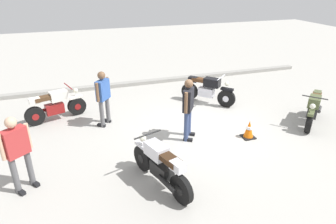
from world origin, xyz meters
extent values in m
plane|color=#ADAAA3|center=(0.00, 0.00, 0.00)|extent=(40.00, 40.00, 0.00)
cube|color=gray|center=(0.00, 4.60, 0.07)|extent=(14.00, 0.30, 0.15)
cylinder|color=black|center=(2.99, -1.20, 0.30)|extent=(0.56, 0.52, 0.60)
cylinder|color=black|center=(4.00, -0.31, 0.30)|extent=(0.56, 0.52, 0.60)
cylinder|color=#333333|center=(2.99, -1.20, 0.30)|extent=(0.28, 0.27, 0.21)
cylinder|color=#333333|center=(4.00, -0.31, 0.30)|extent=(0.28, 0.27, 0.21)
cube|color=#333333|center=(3.53, -0.72, 0.40)|extent=(0.60, 0.58, 0.32)
cube|color=#515B38|center=(3.38, -0.85, 0.80)|extent=(0.63, 0.61, 0.30)
cube|color=#515B38|center=(2.99, -1.20, 0.63)|extent=(0.44, 0.41, 0.08)
cube|color=brown|center=(3.72, -0.56, 0.82)|extent=(0.62, 0.59, 0.12)
cube|color=#515B38|center=(3.95, -0.36, 0.80)|extent=(0.39, 0.38, 0.18)
cylinder|color=#333333|center=(3.95, -0.58, 0.35)|extent=(0.49, 0.45, 0.16)
cylinder|color=#333333|center=(3.14, -1.07, 1.05)|extent=(0.49, 0.55, 0.04)
sphere|color=silver|center=(2.97, -1.22, 0.85)|extent=(0.16, 0.16, 0.16)
cylinder|color=black|center=(-2.17, -1.51, 0.32)|extent=(0.32, 0.64, 0.64)
cylinder|color=black|center=(-1.70, -2.88, 0.32)|extent=(0.32, 0.64, 0.64)
cylinder|color=black|center=(-2.17, -1.51, 0.32)|extent=(0.20, 0.26, 0.22)
cylinder|color=black|center=(-1.70, -2.88, 0.32)|extent=(0.20, 0.26, 0.22)
cube|color=black|center=(-1.92, -2.24, 0.42)|extent=(0.45, 0.62, 0.32)
cube|color=silver|center=(-1.98, -2.05, 0.82)|extent=(0.48, 0.63, 0.30)
cube|color=silver|center=(-2.17, -1.51, 0.67)|extent=(0.29, 0.47, 0.08)
cube|color=#382314|center=(-1.84, -2.48, 0.84)|extent=(0.44, 0.65, 0.12)
cube|color=silver|center=(-1.74, -2.76, 0.82)|extent=(0.31, 0.37, 0.18)
cylinder|color=black|center=(-1.95, -2.68, 0.37)|extent=(0.28, 0.56, 0.16)
cylinder|color=black|center=(-2.09, -1.74, 1.07)|extent=(0.67, 0.26, 0.04)
sphere|color=silver|center=(-2.16, -1.53, 0.87)|extent=(0.16, 0.16, 0.16)
cylinder|color=black|center=(-3.52, 2.27, 0.30)|extent=(0.62, 0.34, 0.60)
cylinder|color=black|center=(-4.80, 1.85, 0.30)|extent=(0.62, 0.34, 0.60)
cylinder|color=maroon|center=(-3.52, 2.27, 0.30)|extent=(0.26, 0.24, 0.21)
cylinder|color=maroon|center=(-4.80, 1.85, 0.30)|extent=(0.26, 0.24, 0.21)
cube|color=maroon|center=(-4.21, 2.05, 0.40)|extent=(0.62, 0.44, 0.32)
cube|color=white|center=(-4.02, 2.11, 0.80)|extent=(0.63, 0.48, 0.30)
cube|color=white|center=(-3.52, 2.27, 0.63)|extent=(0.47, 0.29, 0.08)
cube|color=#4C331E|center=(-4.45, 1.97, 0.82)|extent=(0.65, 0.43, 0.12)
cube|color=white|center=(-4.73, 1.88, 0.80)|extent=(0.37, 0.31, 0.18)
cylinder|color=maroon|center=(-4.64, 2.09, 0.35)|extent=(0.56, 0.27, 0.16)
cylinder|color=maroon|center=(-3.71, 2.21, 1.05)|extent=(0.25, 0.68, 0.04)
sphere|color=silver|center=(-3.50, 2.28, 0.85)|extent=(0.16, 0.16, 0.16)
cylinder|color=black|center=(1.56, 1.26, 0.32)|extent=(0.52, 0.56, 0.64)
cylinder|color=black|center=(0.59, 2.34, 0.32)|extent=(0.52, 0.56, 0.64)
cylinder|color=silver|center=(1.56, 1.26, 0.32)|extent=(0.25, 0.26, 0.22)
cylinder|color=silver|center=(0.59, 2.34, 0.32)|extent=(0.25, 0.26, 0.22)
cube|color=silver|center=(1.04, 1.84, 0.42)|extent=(0.58, 0.60, 0.32)
cube|color=black|center=(1.17, 1.69, 0.82)|extent=(0.61, 0.63, 0.30)
cube|color=black|center=(1.56, 1.26, 0.67)|extent=(0.41, 0.43, 0.08)
cube|color=#4C2D19|center=(0.87, 2.02, 0.84)|extent=(0.59, 0.62, 0.12)
cube|color=black|center=(0.68, 2.25, 0.82)|extent=(0.38, 0.39, 0.18)
cylinder|color=silver|center=(0.90, 2.25, 0.37)|extent=(0.45, 0.49, 0.16)
cylinder|color=silver|center=(1.39, 1.44, 1.07)|extent=(0.55, 0.49, 0.04)
sphere|color=silver|center=(1.54, 1.28, 0.87)|extent=(0.16, 0.16, 0.16)
cylinder|color=#384772|center=(-0.68, -0.54, 0.44)|extent=(0.18, 0.18, 0.88)
cube|color=black|center=(-0.63, -0.58, 0.04)|extent=(0.27, 0.23, 0.08)
cylinder|color=#384772|center=(-0.49, -0.25, 0.44)|extent=(0.18, 0.18, 0.88)
cube|color=black|center=(-0.44, -0.29, 0.04)|extent=(0.27, 0.23, 0.08)
cube|color=black|center=(-0.58, -0.40, 1.20)|extent=(0.46, 0.53, 0.63)
cylinder|color=brown|center=(-0.75, -0.64, 1.21)|extent=(0.12, 0.12, 0.59)
cylinder|color=brown|center=(-0.42, -0.16, 1.21)|extent=(0.12, 0.12, 0.59)
sphere|color=brown|center=(-0.58, -0.40, 1.66)|extent=(0.24, 0.24, 0.24)
cylinder|color=#59595B|center=(-4.95, -1.49, 0.43)|extent=(0.18, 0.18, 0.87)
cube|color=black|center=(-4.91, -1.54, 0.04)|extent=(0.24, 0.27, 0.08)
cylinder|color=#59595B|center=(-4.67, -1.28, 0.43)|extent=(0.18, 0.18, 0.87)
cube|color=black|center=(-4.64, -1.33, 0.04)|extent=(0.24, 0.27, 0.08)
cube|color=#B23333|center=(-4.81, -1.39, 1.17)|extent=(0.52, 0.47, 0.61)
cylinder|color=#D8AD8C|center=(-5.04, -1.56, 1.19)|extent=(0.13, 0.13, 0.58)
cylinder|color=#D8AD8C|center=(-4.58, -1.21, 1.19)|extent=(0.13, 0.13, 0.58)
sphere|color=#D8AD8C|center=(-4.81, -1.39, 1.63)|extent=(0.23, 0.23, 0.23)
cylinder|color=#59595B|center=(-2.61, 1.33, 0.43)|extent=(0.18, 0.18, 0.86)
cube|color=black|center=(-2.65, 1.37, 0.04)|extent=(0.27, 0.24, 0.08)
cylinder|color=#59595B|center=(-2.82, 1.06, 0.43)|extent=(0.18, 0.18, 0.86)
cube|color=black|center=(-2.87, 1.10, 0.04)|extent=(0.27, 0.24, 0.08)
cube|color=#3359A5|center=(-2.71, 1.20, 1.17)|extent=(0.48, 0.52, 0.61)
cylinder|color=brown|center=(-2.53, 1.42, 1.18)|extent=(0.13, 0.13, 0.57)
cylinder|color=brown|center=(-2.89, 0.97, 1.18)|extent=(0.13, 0.13, 0.57)
sphere|color=brown|center=(-2.71, 1.20, 1.62)|extent=(0.23, 0.23, 0.23)
cube|color=black|center=(1.11, -0.94, 0.01)|extent=(0.36, 0.36, 0.03)
cone|color=orange|center=(1.11, -0.94, 0.28)|extent=(0.28, 0.28, 0.50)
cylinder|color=white|center=(1.11, -0.94, 0.32)|extent=(0.19, 0.19, 0.08)
camera|label=1|loc=(-3.49, -7.43, 4.30)|focal=31.91mm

